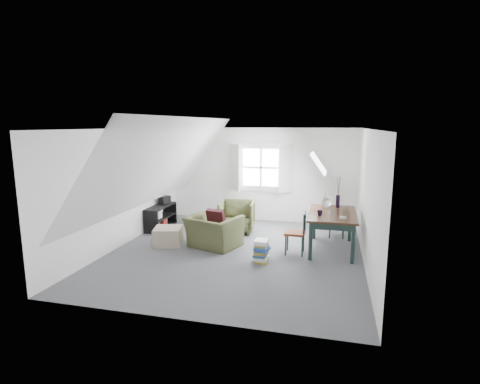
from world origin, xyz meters
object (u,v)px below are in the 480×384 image
(dining_table, at_px, (332,218))
(ottoman, at_px, (168,236))
(armchair_far, at_px, (237,231))
(dining_chair_far, at_px, (337,220))
(magazine_stack, at_px, (261,251))
(armchair_near, at_px, (214,246))
(dining_chair_near, at_px, (297,232))
(media_shelf, at_px, (160,218))

(dining_table, bearing_deg, ottoman, -174.93)
(armchair_far, distance_m, ottoman, 1.81)
(dining_chair_far, distance_m, magazine_stack, 2.43)
(armchair_near, bearing_deg, ottoman, 25.28)
(dining_chair_near, bearing_deg, dining_table, 115.24)
(armchair_far, xyz_separation_m, magazine_stack, (0.97, -1.88, 0.21))
(ottoman, xyz_separation_m, dining_chair_far, (3.56, 1.44, 0.22))
(armchair_near, relative_size, dining_chair_far, 1.31)
(ottoman, height_order, dining_table, dining_table)
(media_shelf, height_order, magazine_stack, media_shelf)
(armchair_near, relative_size, media_shelf, 0.92)
(armchair_far, height_order, dining_table, dining_table)
(armchair_far, xyz_separation_m, dining_chair_near, (1.57, -1.25, 0.45))
(dining_chair_near, relative_size, magazine_stack, 2.01)
(magazine_stack, bearing_deg, media_shelf, 149.94)
(ottoman, bearing_deg, dining_chair_near, 2.00)
(armchair_near, relative_size, armchair_far, 1.23)
(dining_chair_near, bearing_deg, dining_chair_far, 143.96)
(armchair_far, bearing_deg, ottoman, -138.49)
(dining_chair_near, bearing_deg, armchair_far, -133.96)
(armchair_near, bearing_deg, dining_chair_near, -161.83)
(armchair_near, distance_m, dining_chair_far, 2.90)
(armchair_near, xyz_separation_m, armchair_far, (0.19, 1.23, 0.00))
(dining_chair_far, relative_size, magazine_stack, 1.85)
(armchair_far, relative_size, magazine_stack, 1.96)
(dining_chair_far, distance_m, media_shelf, 4.32)
(armchair_far, height_order, dining_chair_near, dining_chair_near)
(armchair_near, xyz_separation_m, dining_chair_far, (2.55, 1.33, 0.41))
(magazine_stack, bearing_deg, dining_table, 38.90)
(armchair_near, distance_m, dining_chair_near, 1.82)
(armchair_near, relative_size, ottoman, 1.80)
(armchair_near, height_order, dining_chair_near, dining_chair_near)
(armchair_near, distance_m, media_shelf, 2.05)
(ottoman, bearing_deg, media_shelf, 122.86)
(armchair_near, height_order, dining_chair_far, dining_chair_far)
(armchair_far, xyz_separation_m, dining_table, (2.25, -0.84, 0.69))
(dining_table, relative_size, dining_chair_near, 1.85)
(armchair_near, bearing_deg, magazine_stack, 169.48)
(armchair_near, bearing_deg, dining_chair_far, -133.77)
(armchair_far, xyz_separation_m, ottoman, (-1.20, -1.34, 0.19))
(armchair_far, bearing_deg, dining_table, -27.15)
(dining_table, distance_m, dining_chair_near, 0.83)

